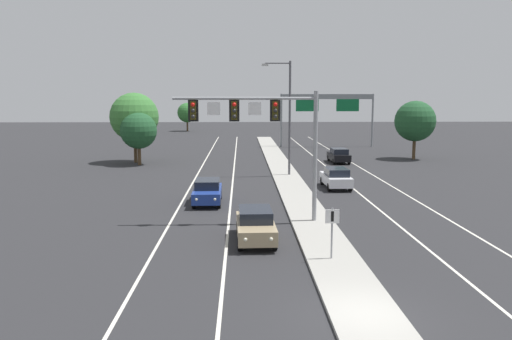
{
  "coord_description": "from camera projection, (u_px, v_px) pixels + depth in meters",
  "views": [
    {
      "loc": [
        -3.98,
        -15.34,
        7.01
      ],
      "look_at": [
        -3.2,
        11.14,
        3.2
      ],
      "focal_mm": 35.55,
      "sensor_mm": 36.0,
      "label": 1
    }
  ],
  "objects": [
    {
      "name": "median_sign_post",
      "position": [
        332.0,
        226.0,
        21.57
      ],
      "size": [
        0.6,
        0.1,
        2.2
      ],
      "color": "gray",
      "rests_on": "median_island"
    },
    {
      "name": "street_lamp_median",
      "position": [
        287.0,
        111.0,
        44.62
      ],
      "size": [
        2.58,
        0.28,
        10.0
      ],
      "color": "#4C4C51",
      "rests_on": "median_island"
    },
    {
      "name": "ground_plane",
      "position": [
        366.0,
        317.0,
        16.29
      ],
      "size": [
        260.0,
        260.0,
        0.0
      ],
      "primitive_type": "plane",
      "color": "#28282B"
    },
    {
      "name": "car_receding_white",
      "position": [
        336.0,
        178.0,
        39.37
      ],
      "size": [
        1.89,
        4.5,
        1.58
      ],
      "color": "silver",
      "rests_on": "ground"
    },
    {
      "name": "median_island",
      "position": [
        300.0,
        201.0,
        34.09
      ],
      "size": [
        2.4,
        110.0,
        0.15
      ],
      "primitive_type": "cube",
      "color": "#9E9B93",
      "rests_on": "ground"
    },
    {
      "name": "car_oncoming_blue",
      "position": [
        207.0,
        191.0,
        33.66
      ],
      "size": [
        1.87,
        4.49,
        1.58
      ],
      "color": "navy",
      "rests_on": "ground"
    },
    {
      "name": "car_receding_black",
      "position": [
        339.0,
        155.0,
        54.56
      ],
      "size": [
        1.86,
        4.49,
        1.58
      ],
      "color": "black",
      "rests_on": "ground"
    },
    {
      "name": "tree_far_left_b",
      "position": [
        187.0,
        113.0,
        105.19
      ],
      "size": [
        4.06,
        4.06,
        5.87
      ],
      "color": "#4C3823",
      "rests_on": "ground"
    },
    {
      "name": "edge_stripe_left",
      "position": [
        191.0,
        185.0,
        40.79
      ],
      "size": [
        0.14,
        100.0,
        0.01
      ],
      "primitive_type": "cube",
      "color": "silver",
      "rests_on": "ground"
    },
    {
      "name": "highway_sign_gantry",
      "position": [
        327.0,
        103.0,
        71.35
      ],
      "size": [
        13.28,
        0.42,
        7.5
      ],
      "color": "gray",
      "rests_on": "ground"
    },
    {
      "name": "tree_far_left_c",
      "position": [
        139.0,
        131.0,
        52.41
      ],
      "size": [
        3.79,
        3.79,
        5.48
      ],
      "color": "#4C3823",
      "rests_on": "ground"
    },
    {
      "name": "tree_far_left_a",
      "position": [
        134.0,
        117.0,
        54.23
      ],
      "size": [
        5.19,
        5.19,
        7.51
      ],
      "color": "#4C3823",
      "rests_on": "ground"
    },
    {
      "name": "overhead_signal_mast",
      "position": [
        265.0,
        125.0,
        27.66
      ],
      "size": [
        7.92,
        0.44,
        7.2
      ],
      "color": "gray",
      "rests_on": "median_island"
    },
    {
      "name": "car_oncoming_tan",
      "position": [
        255.0,
        225.0,
        24.82
      ],
      "size": [
        1.93,
        4.51,
        1.58
      ],
      "color": "tan",
      "rests_on": "ground"
    },
    {
      "name": "tree_far_right_c",
      "position": [
        415.0,
        121.0,
        57.2
      ],
      "size": [
        4.58,
        4.58,
        6.63
      ],
      "color": "#4C3823",
      "rests_on": "ground"
    },
    {
      "name": "lane_stripe_receding_center",
      "position": [
        348.0,
        184.0,
        41.16
      ],
      "size": [
        0.14,
        100.0,
        0.01
      ],
      "primitive_type": "cube",
      "color": "silver",
      "rests_on": "ground"
    },
    {
      "name": "lane_stripe_oncoming_center",
      "position": [
        232.0,
        185.0,
        40.88
      ],
      "size": [
        0.14,
        100.0,
        0.01
      ],
      "primitive_type": "cube",
      "color": "silver",
      "rests_on": "ground"
    },
    {
      "name": "edge_stripe_right",
      "position": [
        388.0,
        184.0,
        41.26
      ],
      "size": [
        0.14,
        100.0,
        0.01
      ],
      "primitive_type": "cube",
      "color": "silver",
      "rests_on": "ground"
    }
  ]
}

